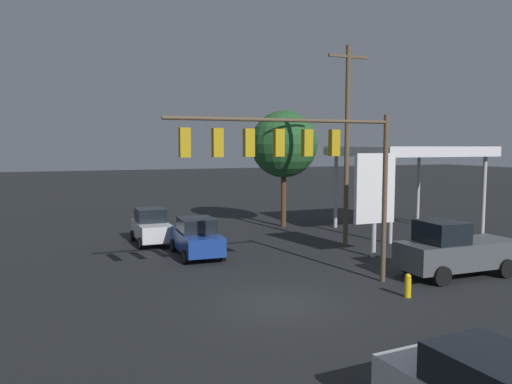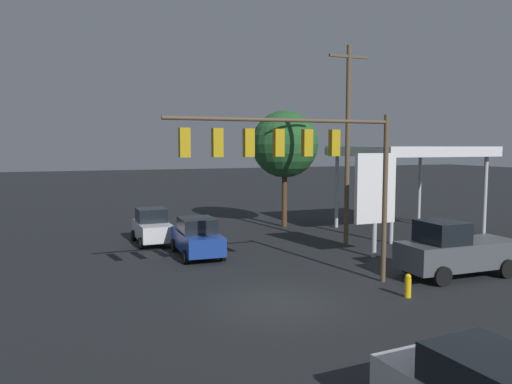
{
  "view_description": "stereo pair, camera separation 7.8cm",
  "coord_description": "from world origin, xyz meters",
  "px_view_note": "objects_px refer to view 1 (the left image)",
  "views": [
    {
      "loc": [
        7.06,
        15.63,
        5.53
      ],
      "look_at": [
        0.0,
        -2.0,
        3.76
      ],
      "focal_mm": 35.0,
      "sensor_mm": 36.0,
      "label": 1
    },
    {
      "loc": [
        6.99,
        15.66,
        5.53
      ],
      "look_at": [
        0.0,
        -2.0,
        3.76
      ],
      "focal_mm": 35.0,
      "sensor_mm": 36.0,
      "label": 2
    }
  ],
  "objects_px": {
    "sedan_waiting": "(197,237)",
    "fire_hydrant": "(408,285)",
    "pickup_parked": "(455,250)",
    "hatchback_crossing": "(151,227)",
    "traffic_signal_assembly": "(295,153)",
    "street_tree": "(284,144)",
    "utility_pole": "(347,142)",
    "price_sign": "(375,191)"
  },
  "relations": [
    {
      "from": "utility_pole",
      "to": "fire_hydrant",
      "type": "distance_m",
      "value": 10.82
    },
    {
      "from": "sedan_waiting",
      "to": "fire_hydrant",
      "type": "distance_m",
      "value": 10.92
    },
    {
      "from": "price_sign",
      "to": "fire_hydrant",
      "type": "xyz_separation_m",
      "value": [
        2.73,
        6.03,
        -2.88
      ]
    },
    {
      "from": "utility_pole",
      "to": "pickup_parked",
      "type": "bearing_deg",
      "value": 96.32
    },
    {
      "from": "pickup_parked",
      "to": "street_tree",
      "type": "height_order",
      "value": "street_tree"
    },
    {
      "from": "sedan_waiting",
      "to": "hatchback_crossing",
      "type": "height_order",
      "value": "hatchback_crossing"
    },
    {
      "from": "utility_pole",
      "to": "hatchback_crossing",
      "type": "relative_size",
      "value": 2.85
    },
    {
      "from": "price_sign",
      "to": "fire_hydrant",
      "type": "relative_size",
      "value": 5.86
    },
    {
      "from": "street_tree",
      "to": "traffic_signal_assembly",
      "type": "bearing_deg",
      "value": 66.55
    },
    {
      "from": "fire_hydrant",
      "to": "traffic_signal_assembly",
      "type": "bearing_deg",
      "value": -30.97
    },
    {
      "from": "utility_pole",
      "to": "traffic_signal_assembly",
      "type": "bearing_deg",
      "value": 46.37
    },
    {
      "from": "pickup_parked",
      "to": "price_sign",
      "type": "bearing_deg",
      "value": -76.02
    },
    {
      "from": "traffic_signal_assembly",
      "to": "hatchback_crossing",
      "type": "bearing_deg",
      "value": -73.84
    },
    {
      "from": "traffic_signal_assembly",
      "to": "sedan_waiting",
      "type": "bearing_deg",
      "value": -76.19
    },
    {
      "from": "utility_pole",
      "to": "sedan_waiting",
      "type": "relative_size",
      "value": 2.44
    },
    {
      "from": "pickup_parked",
      "to": "sedan_waiting",
      "type": "height_order",
      "value": "pickup_parked"
    },
    {
      "from": "traffic_signal_assembly",
      "to": "sedan_waiting",
      "type": "height_order",
      "value": "traffic_signal_assembly"
    },
    {
      "from": "sedan_waiting",
      "to": "traffic_signal_assembly",
      "type": "bearing_deg",
      "value": 15.54
    },
    {
      "from": "pickup_parked",
      "to": "utility_pole",
      "type": "bearing_deg",
      "value": -82.94
    },
    {
      "from": "price_sign",
      "to": "pickup_parked",
      "type": "relative_size",
      "value": 0.99
    },
    {
      "from": "utility_pole",
      "to": "pickup_parked",
      "type": "relative_size",
      "value": 2.08
    },
    {
      "from": "traffic_signal_assembly",
      "to": "price_sign",
      "type": "relative_size",
      "value": 1.75
    },
    {
      "from": "price_sign",
      "to": "sedan_waiting",
      "type": "distance_m",
      "value": 9.13
    },
    {
      "from": "price_sign",
      "to": "street_tree",
      "type": "distance_m",
      "value": 10.4
    },
    {
      "from": "traffic_signal_assembly",
      "to": "hatchback_crossing",
      "type": "height_order",
      "value": "traffic_signal_assembly"
    },
    {
      "from": "hatchback_crossing",
      "to": "utility_pole",
      "type": "bearing_deg",
      "value": 63.88
    },
    {
      "from": "utility_pole",
      "to": "price_sign",
      "type": "relative_size",
      "value": 2.11
    },
    {
      "from": "pickup_parked",
      "to": "hatchback_crossing",
      "type": "bearing_deg",
      "value": -47.56
    },
    {
      "from": "traffic_signal_assembly",
      "to": "sedan_waiting",
      "type": "xyz_separation_m",
      "value": [
        1.81,
        -7.36,
        -4.3
      ]
    },
    {
      "from": "sedan_waiting",
      "to": "hatchback_crossing",
      "type": "bearing_deg",
      "value": -158.06
    },
    {
      "from": "utility_pole",
      "to": "hatchback_crossing",
      "type": "height_order",
      "value": "utility_pole"
    },
    {
      "from": "sedan_waiting",
      "to": "street_tree",
      "type": "xyz_separation_m",
      "value": [
        -7.89,
        -6.67,
        4.65
      ]
    },
    {
      "from": "pickup_parked",
      "to": "hatchback_crossing",
      "type": "xyz_separation_m",
      "value": [
        10.64,
        -11.95,
        -0.16
      ]
    },
    {
      "from": "utility_pole",
      "to": "sedan_waiting",
      "type": "bearing_deg",
      "value": -3.66
    },
    {
      "from": "street_tree",
      "to": "pickup_parked",
      "type": "bearing_deg",
      "value": 94.84
    },
    {
      "from": "traffic_signal_assembly",
      "to": "utility_pole",
      "type": "height_order",
      "value": "utility_pole"
    },
    {
      "from": "traffic_signal_assembly",
      "to": "street_tree",
      "type": "xyz_separation_m",
      "value": [
        -6.09,
        -14.03,
        0.35
      ]
    },
    {
      "from": "pickup_parked",
      "to": "sedan_waiting",
      "type": "xyz_separation_m",
      "value": [
        9.12,
        -7.82,
        -0.16
      ]
    },
    {
      "from": "hatchback_crossing",
      "to": "sedan_waiting",
      "type": "bearing_deg",
      "value": 19.44
    },
    {
      "from": "traffic_signal_assembly",
      "to": "pickup_parked",
      "type": "xyz_separation_m",
      "value": [
        -7.31,
        0.46,
        -4.14
      ]
    },
    {
      "from": "sedan_waiting",
      "to": "hatchback_crossing",
      "type": "relative_size",
      "value": 1.16
    },
    {
      "from": "utility_pole",
      "to": "street_tree",
      "type": "bearing_deg",
      "value": -86.65
    }
  ]
}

